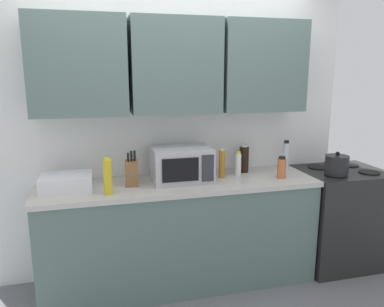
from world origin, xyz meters
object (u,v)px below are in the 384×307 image
object	(u,v)px
kettle	(337,165)
microwave	(181,164)
bottle_amber_vinegar	(222,164)
bottle_yellow_mustard	(108,177)
bottle_spice_jar	(282,168)
bottle_soy_dark	(244,159)
bottle_clear_tall	(286,156)
stove_range	(339,216)
knife_block	(132,173)
dish_rack	(66,182)
bottle_white_jar	(238,164)

from	to	relation	value
kettle	microwave	distance (m)	1.35
bottle_amber_vinegar	bottle_yellow_mustard	size ratio (longest dim) A/B	0.90
microwave	bottle_spice_jar	size ratio (longest dim) A/B	2.56
bottle_soy_dark	kettle	bearing A→B (deg)	-23.83
bottle_clear_tall	stove_range	bearing A→B (deg)	-16.98
bottle_yellow_mustard	bottle_soy_dark	size ratio (longest dim) A/B	1.12
knife_block	bottle_spice_jar	bearing A→B (deg)	-4.72
bottle_soy_dark	microwave	bearing A→B (deg)	-167.74
bottle_spice_jar	bottle_soy_dark	bearing A→B (deg)	130.77
kettle	bottle_clear_tall	size ratio (longest dim) A/B	0.73
microwave	dish_rack	distance (m)	0.91
microwave	bottle_yellow_mustard	xyz separation A→B (m)	(-0.60, -0.21, -0.01)
kettle	knife_block	size ratio (longest dim) A/B	0.71
stove_range	bottle_soy_dark	size ratio (longest dim) A/B	3.68
kettle	bottle_soy_dark	world-z (taller)	bottle_soy_dark
bottle_amber_vinegar	bottle_soy_dark	size ratio (longest dim) A/B	1.01
microwave	bottle_white_jar	distance (m)	0.52
bottle_soy_dark	bottle_yellow_mustard	bearing A→B (deg)	-163.97
stove_range	dish_rack	xyz separation A→B (m)	(-2.41, 0.02, 0.51)
microwave	bottle_clear_tall	xyz separation A→B (m)	(1.00, 0.10, -0.01)
stove_range	kettle	size ratio (longest dim) A/B	4.52
kettle	bottle_soy_dark	bearing A→B (deg)	156.17
kettle	knife_block	bearing A→B (deg)	174.90
microwave	bottle_amber_vinegar	world-z (taller)	microwave
kettle	bottle_spice_jar	distance (m)	0.50
bottle_spice_jar	bottle_yellow_mustard	size ratio (longest dim) A/B	0.68
dish_rack	bottle_clear_tall	bearing A→B (deg)	3.98
microwave	knife_block	size ratio (longest dim) A/B	1.69
dish_rack	bottle_amber_vinegar	xyz separation A→B (m)	(1.26, 0.03, 0.06)
kettle	dish_rack	bearing A→B (deg)	175.91
knife_block	microwave	bearing A→B (deg)	4.73
microwave	knife_block	world-z (taller)	knife_block
bottle_spice_jar	bottle_white_jar	xyz separation A→B (m)	(-0.32, 0.18, 0.01)
dish_rack	knife_block	bearing A→B (deg)	-0.53
kettle	knife_block	world-z (taller)	knife_block
knife_block	bottle_yellow_mustard	size ratio (longest dim) A/B	1.03
dish_rack	bottle_white_jar	size ratio (longest dim) A/B	1.82
bottle_amber_vinegar	kettle	bearing A→B (deg)	-10.95
bottle_clear_tall	bottle_soy_dark	bearing A→B (deg)	175.92
dish_rack	bottle_spice_jar	distance (m)	1.75
bottle_white_jar	bottle_clear_tall	size ratio (longest dim) A/B	0.76
bottle_soy_dark	bottle_clear_tall	bearing A→B (deg)	-4.08
bottle_white_jar	bottle_yellow_mustard	xyz separation A→B (m)	(-1.11, -0.26, 0.03)
knife_block	bottle_amber_vinegar	size ratio (longest dim) A/B	1.13
kettle	bottle_white_jar	distance (m)	0.85
bottle_soy_dark	bottle_white_jar	bearing A→B (deg)	-135.23
stove_range	bottle_amber_vinegar	world-z (taller)	bottle_amber_vinegar
bottle_white_jar	bottle_soy_dark	world-z (taller)	bottle_soy_dark
kettle	bottle_white_jar	bearing A→B (deg)	164.25
knife_block	bottle_amber_vinegar	xyz separation A→B (m)	(0.76, 0.03, 0.02)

